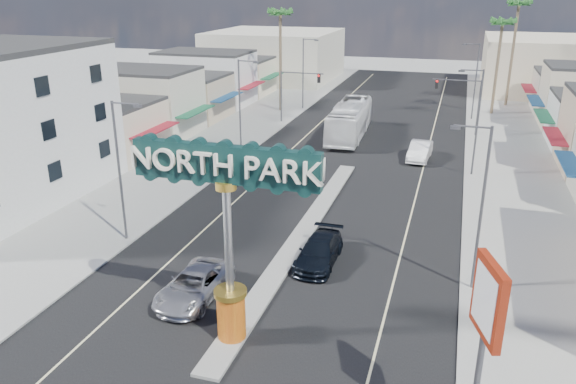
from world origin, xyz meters
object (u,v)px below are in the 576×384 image
Objects in this scene: streetlight_r_far at (475,78)px; car_parked_right at (420,151)px; streetlight_r_mid at (476,117)px; palm_left_far at (280,18)px; streetlight_l_mid at (241,103)px; streetlight_r_near at (479,201)px; suv_right at (319,252)px; bank_pylon_sign at (487,311)px; traffic_signal_right at (462,96)px; palm_right_far at (518,9)px; traffic_signal_left at (296,87)px; palm_right_mid at (502,27)px; streetlight_l_near at (121,165)px; streetlight_l_far at (304,70)px; suv_left at (194,285)px; gateway_sign at (227,222)px; city_bus at (350,120)px.

streetlight_r_far is 19.54m from car_parked_right.
palm_left_far is at bearing 139.52° from streetlight_r_mid.
streetlight_l_mid is 1.00× the size of streetlight_r_near.
streetlight_r_mid is at bearing -33.84° from car_parked_right.
bank_pylon_sign is (8.49, -11.85, 4.74)m from suv_right.
traffic_signal_right is 14.07m from streetlight_r_mid.
streetlight_r_mid is at bearing 66.65° from suv_right.
car_parked_right is 35.41m from bank_pylon_sign.
bank_pylon_sign is (-4.51, -63.35, -6.89)m from palm_right_far.
suv_right is at bearing -104.17° from palm_right_far.
traffic_signal_left is 0.43× the size of palm_right_far.
bank_pylon_sign is (0.06, -53.35, 0.43)m from streetlight_r_far.
palm_right_far is (4.57, 32.00, 7.32)m from streetlight_r_mid.
streetlight_l_mid is 1.00× the size of streetlight_r_mid.
streetlight_l_mid is 28.90m from streetlight_r_near.
palm_right_far reaches higher than palm_right_mid.
palm_left_far is 26.70m from palm_right_mid.
streetlight_l_near is (-1.25, -33.99, 0.79)m from traffic_signal_left.
suv_right is at bearing -113.38° from streetlight_r_mid.
streetlight_l_mid is (-19.62, -13.99, 0.79)m from traffic_signal_right.
palm_right_far reaches higher than streetlight_l_far.
palm_left_far reaches higher than streetlight_l_near.
streetlight_r_mid is at bearing 90.00° from streetlight_r_near.
suv_left is (-13.68, -47.20, -4.30)m from streetlight_r_far.
traffic_signal_left is 34.03m from streetlight_l_near.
streetlight_l_near is at bearing -177.68° from suv_right.
palm_left_far is 47.47m from suv_left.
streetlight_l_mid is 17.25m from car_parked_right.
streetlight_r_mid is 0.64× the size of palm_right_far.
bank_pylon_sign is (10.49, -3.33, -0.43)m from gateway_sign.
streetlight_l_near is 28.91m from car_parked_right.
palm_right_mid is (26.00, 6.00, -0.90)m from palm_left_far.
streetlight_l_near is 23.81m from bank_pylon_sign.
traffic_signal_right is at bearing 95.10° from streetlight_r_mid.
palm_right_far is 1.98× the size of bank_pylon_sign.
traffic_signal_left is 1.00× the size of traffic_signal_right.
palm_right_far is at bearing 63.94° from streetlight_l_near.
streetlight_r_near reaches higher than suv_left.
palm_right_mid is 25.56m from car_parked_right.
streetlight_r_far reaches higher than city_bus.
palm_right_mid is at bearing 57.31° from streetlight_r_far.
bank_pylon_sign is at bearing -17.60° from gateway_sign.
streetlight_r_mid reaches higher than traffic_signal_left.
suv_left is (-13.68, -5.20, -4.30)m from streetlight_r_near.
streetlight_l_near and streetlight_l_far have the same top height.
suv_left is (-12.43, -39.20, -3.51)m from traffic_signal_right.
traffic_signal_left is 39.26m from streetlight_r_near.
city_bus is at bearing -135.52° from streetlight_r_far.
traffic_signal_left is at bearing -57.57° from palm_left_far.
streetlight_r_far is 1.72× the size of suv_right.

